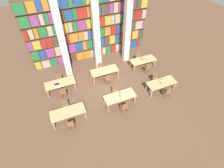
{
  "coord_description": "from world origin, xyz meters",
  "views": [
    {
      "loc": [
        -3.27,
        -8.19,
        9.43
      ],
      "look_at": [
        0.0,
        -0.14,
        0.68
      ],
      "focal_mm": 28.0,
      "sensor_mm": 36.0,
      "label": 1
    }
  ],
  "objects_px": {
    "chair_8": "(108,79)",
    "chair_9": "(101,68)",
    "pillar_right": "(127,28)",
    "reading_table_2": "(161,83)",
    "chair_1": "(66,106)",
    "desk_lamp_1": "(161,80)",
    "pillar_center": "(96,34)",
    "reading_table_3": "(60,84)",
    "chair_0": "(71,124)",
    "chair_7": "(59,79)",
    "chair_2": "(124,107)",
    "chair_11": "(139,58)",
    "desk_lamp_2": "(142,57)",
    "laptop": "(57,86)",
    "reading_table_0": "(68,113)",
    "reading_table_5": "(143,61)",
    "pillar_left": "(62,41)",
    "chair_6": "(63,92)",
    "chair_10": "(147,68)",
    "reading_table_4": "(104,71)",
    "desk_lamp_0": "(120,93)",
    "chair_4": "(167,92)",
    "chair_5": "(156,79)",
    "chair_3": "(115,91)"
  },
  "relations": [
    {
      "from": "chair_10",
      "to": "reading_table_0",
      "type": "bearing_deg",
      "value": -162.95
    },
    {
      "from": "pillar_center",
      "to": "chair_10",
      "type": "bearing_deg",
      "value": -33.56
    },
    {
      "from": "chair_11",
      "to": "reading_table_5",
      "type": "bearing_deg",
      "value": 88.91
    },
    {
      "from": "chair_5",
      "to": "chair_0",
      "type": "bearing_deg",
      "value": 12.2
    },
    {
      "from": "desk_lamp_1",
      "to": "chair_6",
      "type": "distance_m",
      "value": 6.84
    },
    {
      "from": "chair_4",
      "to": "chair_11",
      "type": "bearing_deg",
      "value": 89.08
    },
    {
      "from": "pillar_left",
      "to": "pillar_right",
      "type": "relative_size",
      "value": 1.0
    },
    {
      "from": "pillar_left",
      "to": "desk_lamp_0",
      "type": "xyz_separation_m",
      "value": [
        2.54,
        -4.37,
        -1.95
      ]
    },
    {
      "from": "reading_table_0",
      "to": "chair_7",
      "type": "relative_size",
      "value": 2.38
    },
    {
      "from": "reading_table_5",
      "to": "desk_lamp_0",
      "type": "bearing_deg",
      "value": -139.45
    },
    {
      "from": "desk_lamp_2",
      "to": "reading_table_2",
      "type": "bearing_deg",
      "value": -90.0
    },
    {
      "from": "pillar_right",
      "to": "reading_table_2",
      "type": "xyz_separation_m",
      "value": [
        0.79,
        -4.32,
        -2.32
      ]
    },
    {
      "from": "reading_table_4",
      "to": "reading_table_2",
      "type": "bearing_deg",
      "value": -39.83
    },
    {
      "from": "pillar_center",
      "to": "reading_table_5",
      "type": "distance_m",
      "value": 4.36
    },
    {
      "from": "chair_4",
      "to": "reading_table_4",
      "type": "xyz_separation_m",
      "value": [
        -3.33,
        3.48,
        0.2
      ]
    },
    {
      "from": "chair_0",
      "to": "chair_7",
      "type": "height_order",
      "value": "same"
    },
    {
      "from": "chair_2",
      "to": "chair_7",
      "type": "bearing_deg",
      "value": 129.23
    },
    {
      "from": "pillar_right",
      "to": "chair_11",
      "type": "bearing_deg",
      "value": -41.96
    },
    {
      "from": "desk_lamp_1",
      "to": "chair_10",
      "type": "relative_size",
      "value": 0.45
    },
    {
      "from": "chair_5",
      "to": "desk_lamp_1",
      "type": "bearing_deg",
      "value": 79.18
    },
    {
      "from": "reading_table_0",
      "to": "desk_lamp_0",
      "type": "bearing_deg",
      "value": -0.7
    },
    {
      "from": "chair_3",
      "to": "laptop",
      "type": "bearing_deg",
      "value": -25.38
    },
    {
      "from": "chair_2",
      "to": "chair_0",
      "type": "bearing_deg",
      "value": 179.44
    },
    {
      "from": "chair_1",
      "to": "chair_9",
      "type": "height_order",
      "value": "same"
    },
    {
      "from": "chair_2",
      "to": "laptop",
      "type": "xyz_separation_m",
      "value": [
        -3.66,
        3.19,
        0.32
      ]
    },
    {
      "from": "laptop",
      "to": "reading_table_4",
      "type": "bearing_deg",
      "value": 5.31
    },
    {
      "from": "pillar_right",
      "to": "chair_2",
      "type": "distance_m",
      "value": 6.19
    },
    {
      "from": "pillar_center",
      "to": "desk_lamp_1",
      "type": "height_order",
      "value": "pillar_center"
    },
    {
      "from": "chair_11",
      "to": "desk_lamp_2",
      "type": "relative_size",
      "value": 2.18
    },
    {
      "from": "chair_1",
      "to": "reading_table_3",
      "type": "distance_m",
      "value": 1.96
    },
    {
      "from": "chair_2",
      "to": "laptop",
      "type": "distance_m",
      "value": 4.86
    },
    {
      "from": "chair_0",
      "to": "laptop",
      "type": "xyz_separation_m",
      "value": [
        -0.19,
        3.15,
        0.32
      ]
    },
    {
      "from": "chair_6",
      "to": "reading_table_5",
      "type": "bearing_deg",
      "value": 7.27
    },
    {
      "from": "chair_8",
      "to": "reading_table_5",
      "type": "bearing_deg",
      "value": 12.79
    },
    {
      "from": "pillar_center",
      "to": "reading_table_0",
      "type": "xyz_separation_m",
      "value": [
        -3.41,
        -4.33,
        -2.32
      ]
    },
    {
      "from": "chair_5",
      "to": "desk_lamp_0",
      "type": "bearing_deg",
      "value": 13.35
    },
    {
      "from": "chair_7",
      "to": "reading_table_4",
      "type": "bearing_deg",
      "value": 169.26
    },
    {
      "from": "reading_table_3",
      "to": "chair_7",
      "type": "xyz_separation_m",
      "value": [
        0.03,
        0.73,
        -0.2
      ]
    },
    {
      "from": "chair_8",
      "to": "chair_9",
      "type": "relative_size",
      "value": 1.0
    },
    {
      "from": "reading_table_3",
      "to": "desk_lamp_1",
      "type": "bearing_deg",
      "value": -22.07
    },
    {
      "from": "chair_7",
      "to": "chair_9",
      "type": "height_order",
      "value": "same"
    },
    {
      "from": "chair_6",
      "to": "chair_3",
      "type": "bearing_deg",
      "value": -20.32
    },
    {
      "from": "reading_table_0",
      "to": "reading_table_3",
      "type": "distance_m",
      "value": 2.67
    },
    {
      "from": "desk_lamp_0",
      "to": "chair_4",
      "type": "height_order",
      "value": "desk_lamp_0"
    },
    {
      "from": "reading_table_4",
      "to": "chair_5",
      "type": "bearing_deg",
      "value": -31.37
    },
    {
      "from": "chair_4",
      "to": "chair_5",
      "type": "bearing_deg",
      "value": 90.0
    },
    {
      "from": "reading_table_0",
      "to": "reading_table_4",
      "type": "xyz_separation_m",
      "value": [
        3.4,
        2.76,
        0.0
      ]
    },
    {
      "from": "chair_1",
      "to": "chair_10",
      "type": "bearing_deg",
      "value": -168.74
    },
    {
      "from": "reading_table_0",
      "to": "chair_4",
      "type": "xyz_separation_m",
      "value": [
        6.72,
        -0.71,
        -0.2
      ]
    },
    {
      "from": "desk_lamp_1",
      "to": "pillar_center",
      "type": "bearing_deg",
      "value": 126.35
    }
  ]
}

